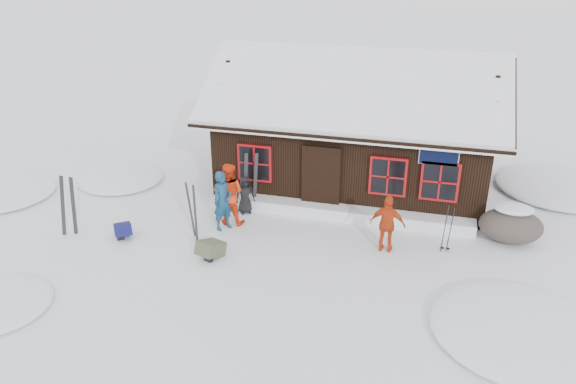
{
  "coord_description": "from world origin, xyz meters",
  "views": [
    {
      "loc": [
        3.84,
        -12.16,
        7.45
      ],
      "look_at": [
        0.35,
        0.81,
        1.3
      ],
      "focal_mm": 35.0,
      "sensor_mm": 36.0,
      "label": 1
    }
  ],
  "objects_px": {
    "boulder": "(511,225)",
    "ski_pair_left": "(68,207)",
    "skier_orange_right": "(388,224)",
    "ski_poles": "(447,230)",
    "backpack_blue": "(123,232)",
    "backpack_olive": "(211,251)",
    "skier_teal": "(223,201)",
    "skier_crouched": "(245,195)",
    "skier_orange_left": "(228,194)"
  },
  "relations": [
    {
      "from": "backpack_blue",
      "to": "skier_orange_right",
      "type": "bearing_deg",
      "value": -28.06
    },
    {
      "from": "boulder",
      "to": "ski_pair_left",
      "type": "relative_size",
      "value": 0.92
    },
    {
      "from": "ski_pair_left",
      "to": "backpack_blue",
      "type": "relative_size",
      "value": 3.09
    },
    {
      "from": "skier_orange_right",
      "to": "ski_poles",
      "type": "height_order",
      "value": "skier_orange_right"
    },
    {
      "from": "ski_poles",
      "to": "skier_orange_right",
      "type": "bearing_deg",
      "value": -165.81
    },
    {
      "from": "ski_pair_left",
      "to": "backpack_olive",
      "type": "xyz_separation_m",
      "value": [
        4.13,
        -0.16,
        -0.66
      ]
    },
    {
      "from": "skier_crouched",
      "to": "backpack_olive",
      "type": "relative_size",
      "value": 1.74
    },
    {
      "from": "skier_orange_right",
      "to": "backpack_olive",
      "type": "xyz_separation_m",
      "value": [
        -4.24,
        -1.5,
        -0.59
      ]
    },
    {
      "from": "boulder",
      "to": "backpack_olive",
      "type": "height_order",
      "value": "boulder"
    },
    {
      "from": "boulder",
      "to": "ski_pair_left",
      "type": "xyz_separation_m",
      "value": [
        -11.5,
        -2.72,
        0.35
      ]
    },
    {
      "from": "boulder",
      "to": "backpack_olive",
      "type": "distance_m",
      "value": 7.92
    },
    {
      "from": "skier_orange_left",
      "to": "skier_orange_right",
      "type": "relative_size",
      "value": 1.17
    },
    {
      "from": "backpack_blue",
      "to": "backpack_olive",
      "type": "relative_size",
      "value": 0.88
    },
    {
      "from": "skier_teal",
      "to": "ski_pair_left",
      "type": "distance_m",
      "value": 4.13
    },
    {
      "from": "skier_orange_left",
      "to": "skier_crouched",
      "type": "xyz_separation_m",
      "value": [
        0.22,
        0.72,
        -0.33
      ]
    },
    {
      "from": "skier_teal",
      "to": "skier_orange_right",
      "type": "bearing_deg",
      "value": -55.26
    },
    {
      "from": "skier_orange_right",
      "to": "backpack_olive",
      "type": "relative_size",
      "value": 2.36
    },
    {
      "from": "skier_orange_left",
      "to": "boulder",
      "type": "relative_size",
      "value": 1.1
    },
    {
      "from": "backpack_blue",
      "to": "backpack_olive",
      "type": "bearing_deg",
      "value": -45.27
    },
    {
      "from": "backpack_blue",
      "to": "ski_pair_left",
      "type": "bearing_deg",
      "value": 151.8
    },
    {
      "from": "skier_teal",
      "to": "skier_orange_left",
      "type": "height_order",
      "value": "skier_orange_left"
    },
    {
      "from": "skier_crouched",
      "to": "skier_orange_left",
      "type": "bearing_deg",
      "value": -139.78
    },
    {
      "from": "skier_orange_right",
      "to": "boulder",
      "type": "relative_size",
      "value": 0.94
    },
    {
      "from": "skier_orange_left",
      "to": "ski_pair_left",
      "type": "distance_m",
      "value": 4.29
    },
    {
      "from": "backpack_blue",
      "to": "ski_poles",
      "type": "bearing_deg",
      "value": -27.16
    },
    {
      "from": "boulder",
      "to": "backpack_blue",
      "type": "distance_m",
      "value": 10.38
    },
    {
      "from": "skier_teal",
      "to": "skier_orange_right",
      "type": "relative_size",
      "value": 1.1
    },
    {
      "from": "skier_orange_left",
      "to": "backpack_blue",
      "type": "distance_m",
      "value": 3.02
    },
    {
      "from": "skier_teal",
      "to": "ski_pair_left",
      "type": "relative_size",
      "value": 0.96
    },
    {
      "from": "ski_poles",
      "to": "backpack_olive",
      "type": "distance_m",
      "value": 6.05
    },
    {
      "from": "ski_pair_left",
      "to": "backpack_blue",
      "type": "bearing_deg",
      "value": -2.75
    },
    {
      "from": "skier_crouched",
      "to": "boulder",
      "type": "height_order",
      "value": "skier_crouched"
    },
    {
      "from": "backpack_olive",
      "to": "ski_pair_left",
      "type": "bearing_deg",
      "value": -163.12
    },
    {
      "from": "skier_orange_right",
      "to": "boulder",
      "type": "height_order",
      "value": "skier_orange_right"
    },
    {
      "from": "skier_teal",
      "to": "backpack_olive",
      "type": "height_order",
      "value": "skier_teal"
    },
    {
      "from": "skier_crouched",
      "to": "backpack_olive",
      "type": "height_order",
      "value": "skier_crouched"
    },
    {
      "from": "skier_teal",
      "to": "skier_orange_left",
      "type": "bearing_deg",
      "value": 32.12
    },
    {
      "from": "backpack_blue",
      "to": "backpack_olive",
      "type": "xyz_separation_m",
      "value": [
        2.7,
        -0.38,
        0.02
      ]
    },
    {
      "from": "ski_pair_left",
      "to": "backpack_blue",
      "type": "xyz_separation_m",
      "value": [
        1.42,
        0.23,
        -0.68
      ]
    },
    {
      "from": "skier_crouched",
      "to": "backpack_blue",
      "type": "distance_m",
      "value": 3.56
    },
    {
      "from": "skier_teal",
      "to": "backpack_olive",
      "type": "xyz_separation_m",
      "value": [
        0.23,
        -1.55,
        -0.67
      ]
    },
    {
      "from": "skier_crouched",
      "to": "ski_poles",
      "type": "relative_size",
      "value": 0.86
    },
    {
      "from": "skier_orange_right",
      "to": "skier_orange_left",
      "type": "bearing_deg",
      "value": -1.27
    },
    {
      "from": "ski_pair_left",
      "to": "backpack_olive",
      "type": "distance_m",
      "value": 4.18
    },
    {
      "from": "skier_orange_right",
      "to": "ski_poles",
      "type": "xyz_separation_m",
      "value": [
        1.49,
        0.38,
        -0.15
      ]
    },
    {
      "from": "skier_crouched",
      "to": "backpack_olive",
      "type": "xyz_separation_m",
      "value": [
        -0.01,
        -2.65,
        -0.39
      ]
    },
    {
      "from": "skier_teal",
      "to": "backpack_blue",
      "type": "xyz_separation_m",
      "value": [
        -2.47,
        -1.17,
        -0.7
      ]
    },
    {
      "from": "ski_poles",
      "to": "backpack_blue",
      "type": "height_order",
      "value": "ski_poles"
    },
    {
      "from": "skier_teal",
      "to": "boulder",
      "type": "xyz_separation_m",
      "value": [
        7.61,
        1.32,
        -0.37
      ]
    },
    {
      "from": "skier_crouched",
      "to": "ski_poles",
      "type": "bearing_deg",
      "value": -40.22
    }
  ]
}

